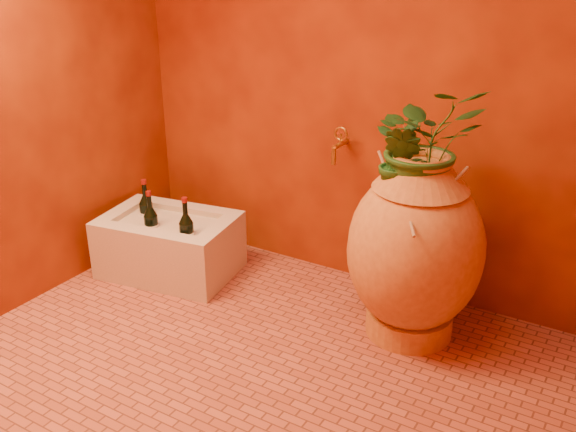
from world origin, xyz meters
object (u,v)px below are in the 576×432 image
Objects in this scene: amphora at (415,249)px; wine_bottle_b at (152,227)px; stone_basin at (170,246)px; wine_bottle_a at (147,214)px; wine_bottle_c at (187,235)px; wall_tap at (339,143)px.

amphora is 2.77× the size of wine_bottle_b.
stone_basin is 0.22m from wine_bottle_a.
wine_bottle_a is (-1.48, -0.08, -0.14)m from amphora.
wine_bottle_c is at bearing 3.80° from wine_bottle_b.
stone_basin is at bearing -153.80° from wall_tap.
wine_bottle_b is 0.22m from wine_bottle_c.
wine_bottle_c reaches higher than stone_basin.
amphora reaches higher than wine_bottle_b.
wall_tap reaches higher than wine_bottle_c.
stone_basin is at bearing -175.16° from amphora.
wine_bottle_a is at bearing 170.20° from stone_basin.
amphora is at bearing 3.11° from wine_bottle_a.
wine_bottle_b is (0.13, -0.11, -0.00)m from wine_bottle_a.
wine_bottle_c is at bearing -143.43° from wall_tap.
stone_basin is 2.44× the size of wine_bottle_a.
stone_basin is 2.46× the size of wine_bottle_b.
wine_bottle_a reaches higher than stone_basin.
wine_bottle_a is (-0.18, 0.03, 0.13)m from stone_basin.
wine_bottle_c reaches higher than wine_bottle_b.
amphora is at bearing 4.84° from stone_basin.
amphora is 2.72× the size of wine_bottle_c.
wine_bottle_a is at bearing 165.06° from wine_bottle_c.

